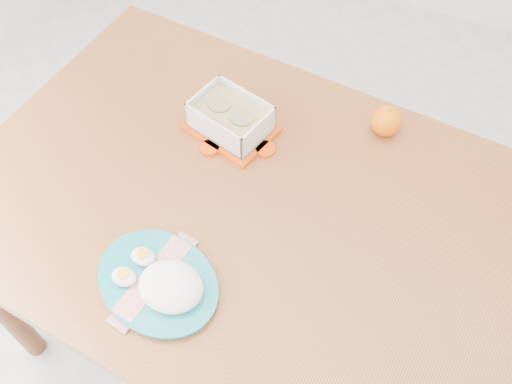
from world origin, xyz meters
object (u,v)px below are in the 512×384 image
at_px(rice_plate, 161,282).
at_px(dining_table, 256,229).
at_px(food_container, 231,119).
at_px(orange_fruit, 386,121).

bearing_deg(rice_plate, dining_table, 86.78).
xyz_separation_m(dining_table, food_container, (-0.14, 0.18, 0.13)).
height_order(food_container, orange_fruit, food_container).
distance_m(food_container, orange_fruit, 0.37).
relative_size(orange_fruit, rice_plate, 0.22).
xyz_separation_m(food_container, rice_plate, (0.05, -0.43, -0.02)).
xyz_separation_m(food_container, orange_fruit, (0.34, 0.14, -0.00)).
bearing_deg(food_container, orange_fruit, 37.82).
distance_m(dining_table, rice_plate, 0.29).
bearing_deg(orange_fruit, rice_plate, -116.64).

